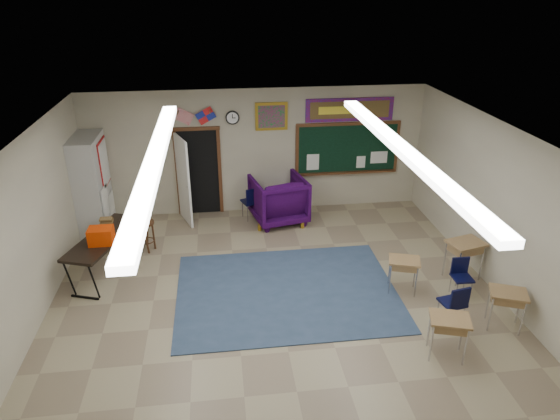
{
  "coord_description": "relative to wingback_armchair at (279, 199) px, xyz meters",
  "views": [
    {
      "loc": [
        -0.9,
        -6.82,
        5.23
      ],
      "look_at": [
        0.17,
        1.5,
        1.34
      ],
      "focal_mm": 32.0,
      "sensor_mm": 36.0,
      "label": 1
    }
  ],
  "objects": [
    {
      "name": "floor",
      "position": [
        -0.43,
        -3.79,
        -0.55
      ],
      "size": [
        9.0,
        9.0,
        0.0
      ],
      "primitive_type": "plane",
      "color": "gray",
      "rests_on": "ground"
    },
    {
      "name": "back_wall",
      "position": [
        -0.43,
        0.71,
        0.95
      ],
      "size": [
        8.0,
        0.04,
        3.0
      ],
      "primitive_type": "cube",
      "color": "#BEB69A",
      "rests_on": "floor"
    },
    {
      "name": "left_wall",
      "position": [
        -4.43,
        -3.79,
        0.95
      ],
      "size": [
        0.04,
        9.0,
        3.0
      ],
      "primitive_type": "cube",
      "color": "#BEB69A",
      "rests_on": "floor"
    },
    {
      "name": "right_wall",
      "position": [
        3.57,
        -3.79,
        0.95
      ],
      "size": [
        0.04,
        9.0,
        3.0
      ],
      "primitive_type": "cube",
      "color": "#BEB69A",
      "rests_on": "floor"
    },
    {
      "name": "ceiling",
      "position": [
        -0.43,
        -3.79,
        2.45
      ],
      "size": [
        8.0,
        9.0,
        0.04
      ],
      "primitive_type": "cube",
      "color": "#B9B9B4",
      "rests_on": "back_wall"
    },
    {
      "name": "area_rug",
      "position": [
        -0.23,
        -2.99,
        -0.54
      ],
      "size": [
        4.0,
        3.0,
        0.02
      ],
      "primitive_type": "cube",
      "color": "#354664",
      "rests_on": "floor"
    },
    {
      "name": "fluorescent_strips",
      "position": [
        -0.43,
        -3.79,
        2.39
      ],
      "size": [
        3.86,
        6.0,
        0.1
      ],
      "primitive_type": null,
      "color": "white",
      "rests_on": "ceiling"
    },
    {
      "name": "doorway",
      "position": [
        -1.93,
        0.56,
        0.51
      ],
      "size": [
        1.1,
        0.89,
        2.16
      ],
      "color": "black",
      "rests_on": "back_wall"
    },
    {
      "name": "chalkboard",
      "position": [
        1.77,
        0.67,
        0.92
      ],
      "size": [
        2.55,
        0.14,
        1.3
      ],
      "color": "#502C17",
      "rests_on": "back_wall"
    },
    {
      "name": "bulletin_board",
      "position": [
        1.77,
        0.68,
        1.9
      ],
      "size": [
        2.1,
        0.05,
        0.55
      ],
      "color": "#9D110D",
      "rests_on": "back_wall"
    },
    {
      "name": "framed_art_print",
      "position": [
        -0.08,
        0.68,
        1.8
      ],
      "size": [
        0.75,
        0.05,
        0.65
      ],
      "color": "#AA8321",
      "rests_on": "back_wall"
    },
    {
      "name": "wall_clock",
      "position": [
        -0.98,
        0.68,
        1.8
      ],
      "size": [
        0.32,
        0.05,
        0.32
      ],
      "color": "black",
      "rests_on": "back_wall"
    },
    {
      "name": "wall_flags",
      "position": [
        -1.83,
        0.65,
        1.93
      ],
      "size": [
        1.16,
        0.06,
        0.7
      ],
      "primitive_type": null,
      "color": "red",
      "rests_on": "back_wall"
    },
    {
      "name": "storage_cabinet",
      "position": [
        -4.14,
        0.06,
        0.55
      ],
      "size": [
        0.59,
        1.25,
        2.2
      ],
      "color": "#B0B0AB",
      "rests_on": "floor"
    },
    {
      "name": "wingback_armchair",
      "position": [
        0.0,
        0.0,
        0.0
      ],
      "size": [
        1.4,
        1.42,
        1.09
      ],
      "primitive_type": "imported",
      "rotation": [
        0.0,
        0.0,
        3.35
      ],
      "color": "#250535",
      "rests_on": "floor"
    },
    {
      "name": "student_chair_reading",
      "position": [
        -0.64,
        0.22,
        -0.14
      ],
      "size": [
        0.52,
        0.52,
        0.82
      ],
      "primitive_type": null,
      "rotation": [
        0.0,
        0.0,
        3.49
      ],
      "color": "black",
      "rests_on": "floor"
    },
    {
      "name": "student_chair_desk_a",
      "position": [
        2.34,
        -4.24,
        -0.16
      ],
      "size": [
        0.45,
        0.45,
        0.77
      ],
      "primitive_type": null,
      "rotation": [
        0.0,
        0.0,
        3.33
      ],
      "color": "black",
      "rests_on": "floor"
    },
    {
      "name": "student_chair_desk_b",
      "position": [
        2.87,
        -3.51,
        -0.19
      ],
      "size": [
        0.36,
        0.36,
        0.71
      ],
      "primitive_type": null,
      "rotation": [
        0.0,
        0.0,
        -0.02
      ],
      "color": "black",
      "rests_on": "floor"
    },
    {
      "name": "student_desk_front_left",
      "position": [
        1.88,
        -3.22,
        -0.18
      ],
      "size": [
        0.65,
        0.56,
        0.66
      ],
      "rotation": [
        0.0,
        0.0,
        -0.31
      ],
      "color": "#9E7E49",
      "rests_on": "floor"
    },
    {
      "name": "student_desk_front_right",
      "position": [
        3.17,
        -2.94,
        -0.11
      ],
      "size": [
        0.75,
        0.63,
        0.78
      ],
      "rotation": [
        0.0,
        0.0,
        0.25
      ],
      "color": "#9E7E49",
      "rests_on": "floor"
    },
    {
      "name": "student_desk_back_left",
      "position": [
        1.92,
        -4.99,
        -0.16
      ],
      "size": [
        0.69,
        0.59,
        0.7
      ],
      "rotation": [
        0.0,
        0.0,
        -0.3
      ],
      "color": "#9E7E49",
      "rests_on": "floor"
    },
    {
      "name": "student_desk_back_right",
      "position": [
        3.16,
        -4.45,
        -0.16
      ],
      "size": [
        0.69,
        0.61,
        0.69
      ],
      "rotation": [
        0.0,
        0.0,
        -0.39
      ],
      "color": "#9E7E49",
      "rests_on": "floor"
    },
    {
      "name": "folding_table",
      "position": [
        -3.57,
        -1.92,
        -0.1
      ],
      "size": [
        1.27,
        2.07,
        1.12
      ],
      "rotation": [
        0.0,
        0.0,
        -0.34
      ],
      "color": "black",
      "rests_on": "floor"
    },
    {
      "name": "wooden_stool",
      "position": [
        -2.93,
        -1.07,
        -0.2
      ],
      "size": [
        0.38,
        0.38,
        0.66
      ],
      "color": "#462415",
      "rests_on": "floor"
    }
  ]
}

